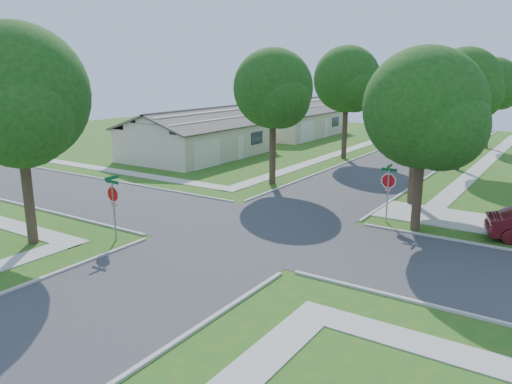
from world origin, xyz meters
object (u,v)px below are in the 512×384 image
object	(u,v)px
tree_e_mid	(465,87)
tree_w_mid	(347,82)
house_nw_far	(292,122)
tree_ne_corner	(425,114)
tree_w_near	(274,92)
tree_w_far	(396,89)
stop_sign_sw	(113,197)
house_nw_near	(199,139)
stop_sign_ne	(388,183)
tree_e_near	(419,105)
car_curb_west	(426,129)
tree_e_far	(493,86)
tree_sw_corner	(19,101)
car_curb_east	(418,152)

from	to	relation	value
tree_e_mid	tree_w_mid	bearing A→B (deg)	180.00
house_nw_far	tree_ne_corner	bearing A→B (deg)	-51.19
tree_w_near	tree_w_far	xyz separation A→B (m)	(-0.01, 25.00, -0.61)
stop_sign_sw	house_nw_near	bearing A→B (deg)	119.83
tree_w_mid	tree_e_mid	bearing A→B (deg)	-0.00
stop_sign_ne	tree_e_mid	size ratio (longest dim) A/B	0.32
tree_e_near	tree_w_far	world-z (taller)	tree_e_near
house_nw_far	stop_sign_ne	bearing A→B (deg)	-52.84
tree_w_near	tree_ne_corner	xyz separation A→B (m)	(11.00, -4.80, -0.52)
tree_e_mid	car_curb_west	size ratio (longest dim) A/B	2.09
stop_sign_sw	house_nw_near	xyz separation A→B (m)	(-11.29, 19.70, -0.51)
tree_w_far	house_nw_near	world-z (taller)	tree_w_far
tree_e_far	tree_sw_corner	bearing A→B (deg)	-106.56
tree_w_far	tree_e_mid	bearing A→B (deg)	-54.10
car_curb_east	tree_ne_corner	bearing A→B (deg)	-70.73
house_nw_near	car_curb_west	xyz separation A→B (m)	(12.79, 26.87, -0.88)
tree_e_mid	tree_ne_corner	xyz separation A→B (m)	(1.60, -16.80, -0.66)
stop_sign_ne	tree_e_near	bearing A→B (deg)	89.32
tree_e_far	tree_w_mid	distance (m)	16.05
house_nw_far	stop_sign_sw	bearing A→B (deg)	-72.90
tree_w_mid	tree_w_far	world-z (taller)	tree_w_mid
stop_sign_sw	tree_ne_corner	bearing A→B (deg)	38.84
stop_sign_sw	tree_e_far	world-z (taller)	tree_e_far
tree_e_mid	tree_w_far	distance (m)	16.06
stop_sign_sw	tree_w_far	bearing A→B (deg)	89.93
stop_sign_ne	tree_ne_corner	distance (m)	3.96
tree_sw_corner	car_curb_east	bearing A→B (deg)	73.87
tree_w_far	tree_e_near	bearing A→B (deg)	-69.39
stop_sign_ne	house_nw_far	xyz separation A→B (m)	(-20.69, 27.30, -0.51)
tree_e_far	tree_w_far	bearing A→B (deg)	-180.00
tree_e_mid	house_nw_near	distance (m)	22.12
stop_sign_sw	tree_w_far	xyz separation A→B (m)	(0.05, 38.71, 3.48)
car_curb_east	tree_w_near	bearing A→B (deg)	-109.07
tree_e_near	tree_w_mid	xyz separation A→B (m)	(-9.39, 12.00, 0.85)
tree_w_mid	tree_sw_corner	bearing A→B (deg)	-95.70
stop_sign_ne	tree_w_far	bearing A→B (deg)	107.70
stop_sign_ne	house_nw_far	distance (m)	34.26
tree_e_far	house_nw_near	distance (m)	28.49
tree_e_mid	tree_w_mid	xyz separation A→B (m)	(-9.40, 0.00, 0.24)
stop_sign_sw	tree_e_mid	bearing A→B (deg)	69.80
tree_e_far	tree_e_near	bearing A→B (deg)	-90.00
tree_sw_corner	car_curb_west	world-z (taller)	tree_sw_corner
tree_w_mid	car_curb_west	xyz separation A→B (m)	(1.44, 20.86, -5.85)
house_nw_near	house_nw_far	bearing A→B (deg)	90.00
tree_ne_corner	tree_e_far	bearing A→B (deg)	93.09
house_nw_far	car_curb_east	size ratio (longest dim) A/B	2.98
tree_e_near	tree_e_far	distance (m)	25.00
car_curb_east	car_curb_west	distance (m)	19.51
tree_w_mid	tree_sw_corner	xyz separation A→B (m)	(-2.80, -28.00, -0.23)
tree_e_mid	car_curb_east	size ratio (longest dim) A/B	2.02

